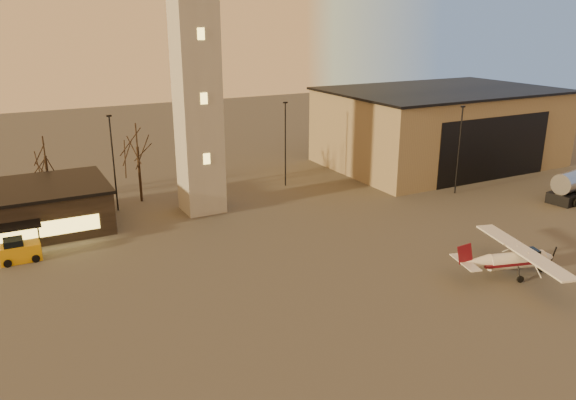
{
  "coord_description": "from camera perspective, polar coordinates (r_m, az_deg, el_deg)",
  "views": [
    {
      "loc": [
        -18.22,
        -24.11,
        19.4
      ],
      "look_at": [
        1.31,
        13.0,
        5.78
      ],
      "focal_mm": 35.0,
      "sensor_mm": 36.0,
      "label": 1
    }
  ],
  "objects": [
    {
      "name": "ground",
      "position": [
        35.91,
        8.11,
        -14.9
      ],
      "size": [
        220.0,
        220.0,
        0.0
      ],
      "primitive_type": "plane",
      "color": "#413E3C",
      "rests_on": "ground"
    },
    {
      "name": "control_tower",
      "position": [
        57.18,
        -9.44,
        14.68
      ],
      "size": [
        6.8,
        6.8,
        32.6
      ],
      "color": "#9F9C97",
      "rests_on": "ground"
    },
    {
      "name": "hangar",
      "position": [
        80.73,
        15.15,
        7.21
      ],
      "size": [
        30.6,
        20.6,
        10.3
      ],
      "color": "#857657",
      "rests_on": "ground"
    },
    {
      "name": "light_poles",
      "position": [
        59.86,
        -8.76,
        4.27
      ],
      "size": [
        58.5,
        12.25,
        10.14
      ],
      "color": "black",
      "rests_on": "ground"
    },
    {
      "name": "tree_row",
      "position": [
        64.84,
        -23.2,
        4.55
      ],
      "size": [
        37.2,
        9.2,
        8.8
      ],
      "color": "black",
      "rests_on": "ground"
    },
    {
      "name": "cessna_front",
      "position": [
        47.97,
        22.23,
        -5.9
      ],
      "size": [
        9.03,
        11.21,
        3.11
      ],
      "rotation": [
        0.0,
        0.0,
        -0.27
      ],
      "color": "silver",
      "rests_on": "ground"
    },
    {
      "name": "service_cart",
      "position": [
        52.13,
        -25.61,
        -4.81
      ],
      "size": [
        3.19,
        2.05,
        2.02
      ],
      "rotation": [
        0.0,
        0.0,
        -0.0
      ],
      "color": "#E4A20D",
      "rests_on": "ground"
    }
  ]
}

